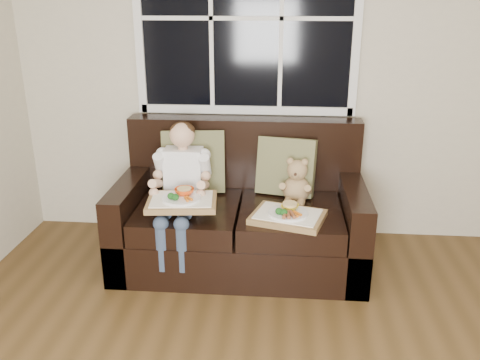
# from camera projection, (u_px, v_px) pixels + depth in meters

# --- Properties ---
(room_walls) EXTENTS (4.52, 5.02, 2.71)m
(room_walls) POSITION_uv_depth(u_px,v_px,m) (387.00, 87.00, 1.25)
(room_walls) COLOR #BEB59E
(room_walls) RESTS_ON ground
(window_back) EXTENTS (1.62, 0.04, 1.37)m
(window_back) POSITION_uv_depth(u_px,v_px,m) (246.00, 18.00, 3.59)
(window_back) COLOR black
(window_back) RESTS_ON room_walls
(loveseat) EXTENTS (1.70, 0.92, 0.96)m
(loveseat) POSITION_uv_depth(u_px,v_px,m) (241.00, 218.00, 3.62)
(loveseat) COLOR black
(loveseat) RESTS_ON ground
(pillow_left) EXTENTS (0.47, 0.26, 0.46)m
(pillow_left) POSITION_uv_depth(u_px,v_px,m) (194.00, 162.00, 3.66)
(pillow_left) COLOR #6B6942
(pillow_left) RESTS_ON loveseat
(pillow_right) EXTENTS (0.44, 0.27, 0.42)m
(pillow_right) POSITION_uv_depth(u_px,v_px,m) (286.00, 167.00, 3.62)
(pillow_right) COLOR #6B6942
(pillow_right) RESTS_ON loveseat
(child) EXTENTS (0.38, 0.59, 0.85)m
(child) POSITION_uv_depth(u_px,v_px,m) (181.00, 178.00, 3.42)
(child) COLOR white
(child) RESTS_ON loveseat
(teddy_bear) EXTENTS (0.21, 0.26, 0.33)m
(teddy_bear) POSITION_uv_depth(u_px,v_px,m) (297.00, 184.00, 3.49)
(teddy_bear) COLOR tan
(teddy_bear) RESTS_ON loveseat
(tray_left) EXTENTS (0.47, 0.38, 0.10)m
(tray_left) POSITION_uv_depth(u_px,v_px,m) (182.00, 200.00, 3.23)
(tray_left) COLOR #9F7448
(tray_left) RESTS_ON child
(tray_right) EXTENTS (0.52, 0.45, 0.10)m
(tray_right) POSITION_uv_depth(u_px,v_px,m) (288.00, 215.00, 3.24)
(tray_right) COLOR #9F7448
(tray_right) RESTS_ON loveseat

